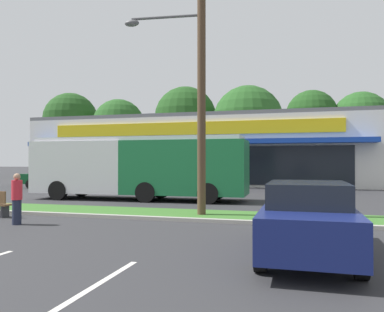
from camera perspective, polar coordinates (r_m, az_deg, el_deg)
name	(u,v)px	position (r m, az deg, el deg)	size (l,w,h in m)	color
grass_median	(125,212)	(15.37, -9.77, -8.06)	(56.00, 2.20, 0.12)	#386B28
curb_lip	(110,216)	(14.28, -11.87, -8.61)	(56.00, 0.24, 0.12)	#99968C
parking_stripe_3	(65,304)	(6.13, -18.09, -19.88)	(0.12, 4.80, 0.01)	silver
storefront_building	(207,151)	(37.81, 2.26, 0.69)	(29.51, 15.36, 5.93)	silver
tree_far_left	(71,120)	(51.62, -17.29, 5.01)	(6.78, 6.78, 10.58)	#473323
tree_left	(119,125)	(47.28, -10.66, 4.43)	(6.15, 6.15, 9.37)	#473323
tree_mid_left	(185,118)	(46.76, -0.96, 5.59)	(7.39, 7.39, 10.89)	#473323
tree_mid	(248,121)	(43.50, 8.16, 5.13)	(7.68, 7.68, 10.32)	#473323
tree_mid_right	(312,116)	(46.00, 17.04, 5.61)	(5.73, 5.73, 9.98)	#473323
tree_right	(361,120)	(46.17, 23.42, 4.80)	(6.15, 6.15, 9.53)	#473323
utility_pole	(198,67)	(14.38, 0.81, 12.84)	(3.06, 2.40, 10.10)	#4C3826
city_bus	(138,166)	(20.58, -7.84, -1.45)	(11.41, 2.92, 3.25)	#196638
car_0	(196,180)	(26.27, 0.64, -3.48)	(4.14, 1.91, 1.51)	silver
car_1	(53,177)	(31.06, -19.56, -2.95)	(4.57, 1.96, 1.56)	#0C3F1E
car_3	(308,218)	(8.72, 16.50, -8.67)	(1.91, 4.76, 1.58)	navy
pedestrian_by_pole	(17,199)	(13.70, -24.17, -5.71)	(0.33, 0.33, 1.63)	#1E2338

